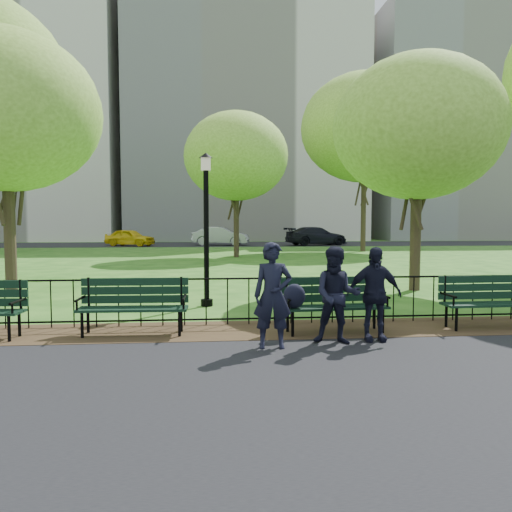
{
  "coord_description": "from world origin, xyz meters",
  "views": [
    {
      "loc": [
        -1.71,
        -7.25,
        1.95
      ],
      "look_at": [
        -0.91,
        1.5,
        1.34
      ],
      "focal_mm": 35.0,
      "sensor_mm": 36.0,
      "label": 1
    }
  ],
  "objects": [
    {
      "name": "tree_far_w",
      "position": [
        -14.42,
        26.0,
        6.81
      ],
      "size": [
        7.03,
        7.03,
        9.8
      ],
      "color": "#2D2116",
      "rests_on": "ground"
    },
    {
      "name": "apartment_east",
      "position": [
        26.0,
        48.0,
        12.0
      ],
      "size": [
        20.0,
        15.0,
        24.0
      ],
      "primitive_type": "cube",
      "color": "silver",
      "rests_on": "ground"
    },
    {
      "name": "person_mid",
      "position": [
        0.27,
        0.41,
        0.78
      ],
      "size": [
        0.82,
        0.56,
        1.54
      ],
      "primitive_type": "imported",
      "rotation": [
        0.0,
        0.0,
        -0.24
      ],
      "color": "black",
      "rests_on": "asphalt_path"
    },
    {
      "name": "far_street",
      "position": [
        0.0,
        35.0,
        0.01
      ],
      "size": [
        70.0,
        9.0,
        0.01
      ],
      "primitive_type": "cube",
      "color": "black",
      "rests_on": "ground"
    },
    {
      "name": "apartment_mid",
      "position": [
        2.0,
        48.0,
        15.0
      ],
      "size": [
        24.0,
        15.0,
        30.0
      ],
      "primitive_type": "cube",
      "color": "silver",
      "rests_on": "ground"
    },
    {
      "name": "tree_near_w",
      "position": [
        -7.19,
        6.96,
        4.89
      ],
      "size": [
        5.06,
        5.06,
        7.05
      ],
      "color": "#2D2116",
      "rests_on": "ground"
    },
    {
      "name": "sedan_dark",
      "position": [
        6.84,
        32.6,
        0.75
      ],
      "size": [
        5.43,
        3.24,
        1.48
      ],
      "primitive_type": "imported",
      "rotation": [
        0.0,
        0.0,
        1.82
      ],
      "color": "black",
      "rests_on": "far_street"
    },
    {
      "name": "park_bench_right_a",
      "position": [
        3.37,
        1.35,
        0.59
      ],
      "size": [
        1.83,
        0.6,
        1.03
      ],
      "rotation": [
        0.0,
        0.0,
        0.02
      ],
      "color": "black",
      "rests_on": "ground"
    },
    {
      "name": "iron_fence",
      "position": [
        0.0,
        2.0,
        0.5
      ],
      "size": [
        24.06,
        0.06,
        1.0
      ],
      "color": "black",
      "rests_on": "ground"
    },
    {
      "name": "park_bench_main",
      "position": [
        0.16,
        1.16,
        0.63
      ],
      "size": [
        1.88,
        0.7,
        1.05
      ],
      "rotation": [
        0.0,
        0.0,
        0.07
      ],
      "color": "black",
      "rests_on": "ground"
    },
    {
      "name": "asphalt_path",
      "position": [
        0.0,
        -3.4,
        0.01
      ],
      "size": [
        60.0,
        9.2,
        0.01
      ],
      "primitive_type": "cube",
      "color": "black",
      "rests_on": "ground"
    },
    {
      "name": "park_bench_left_a",
      "position": [
        -3.03,
        1.41,
        0.6
      ],
      "size": [
        1.86,
        0.62,
        1.05
      ],
      "rotation": [
        0.0,
        0.0,
        -0.03
      ],
      "color": "black",
      "rests_on": "ground"
    },
    {
      "name": "person_left",
      "position": [
        -0.77,
        0.23,
        0.82
      ],
      "size": [
        0.61,
        0.42,
        1.62
      ],
      "primitive_type": "imported",
      "rotation": [
        0.0,
        0.0,
        -0.06
      ],
      "color": "black",
      "rests_on": "asphalt_path"
    },
    {
      "name": "sedan_silver",
      "position": [
        -0.91,
        32.86,
        0.76
      ],
      "size": [
        4.74,
        2.4,
        1.49
      ],
      "primitive_type": "imported",
      "rotation": [
        0.0,
        0.0,
        1.38
      ],
      "color": "#979A9E",
      "rests_on": "far_street"
    },
    {
      "name": "dirt_strip",
      "position": [
        0.0,
        1.5,
        0.01
      ],
      "size": [
        60.0,
        1.6,
        0.01
      ],
      "primitive_type": "cube",
      "color": "#342215",
      "rests_on": "ground"
    },
    {
      "name": "apartment_west",
      "position": [
        -22.0,
        48.0,
        13.0
      ],
      "size": [
        22.0,
        15.0,
        26.0
      ],
      "primitive_type": "cube",
      "color": "silver",
      "rests_on": "ground"
    },
    {
      "name": "ground",
      "position": [
        0.0,
        0.0,
        0.0
      ],
      "size": [
        120.0,
        120.0,
        0.0
      ],
      "primitive_type": "plane",
      "color": "#255917"
    },
    {
      "name": "tree_near_e",
      "position": [
        4.03,
        6.3,
        4.53
      ],
      "size": [
        4.69,
        4.69,
        6.53
      ],
      "color": "#2D2116",
      "rests_on": "ground"
    },
    {
      "name": "taxi",
      "position": [
        -8.01,
        32.5,
        0.68
      ],
      "size": [
        4.22,
        2.9,
        1.33
      ],
      "primitive_type": "imported",
      "rotation": [
        0.0,
        0.0,
        1.19
      ],
      "color": "yellow",
      "rests_on": "far_street"
    },
    {
      "name": "person_right",
      "position": [
        0.92,
        0.55,
        0.78
      ],
      "size": [
        0.91,
        0.4,
        1.53
      ],
      "primitive_type": "imported",
      "rotation": [
        0.0,
        0.0,
        -0.04
      ],
      "color": "black",
      "rests_on": "asphalt_path"
    },
    {
      "name": "tree_far_e",
      "position": [
        8.11,
        24.21,
        7.88
      ],
      "size": [
        8.14,
        8.14,
        11.34
      ],
      "color": "#2D2116",
      "rests_on": "ground"
    },
    {
      "name": "lamppost",
      "position": [
        -1.81,
        4.18,
        1.9
      ],
      "size": [
        0.31,
        0.31,
        3.49
      ],
      "color": "black",
      "rests_on": "ground"
    },
    {
      "name": "tree_far_c",
      "position": [
        -0.32,
        19.72,
        5.41
      ],
      "size": [
        5.6,
        5.6,
        7.8
      ],
      "color": "#2D2116",
      "rests_on": "ground"
    }
  ]
}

